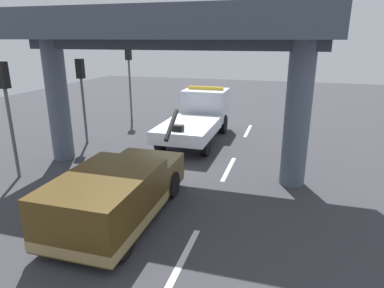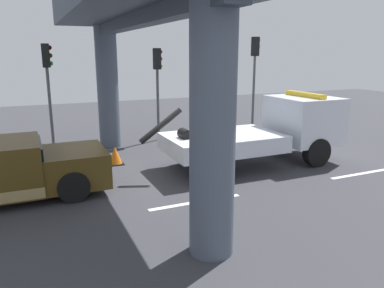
{
  "view_description": "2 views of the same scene",
  "coord_description": "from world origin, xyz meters",
  "px_view_note": "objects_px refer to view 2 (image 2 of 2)",
  "views": [
    {
      "loc": [
        -12.4,
        -4.41,
        4.95
      ],
      "look_at": [
        -0.12,
        -0.83,
        0.94
      ],
      "focal_mm": 31.62,
      "sensor_mm": 36.0,
      "label": 1
    },
    {
      "loc": [
        -3.82,
        -10.7,
        3.83
      ],
      "look_at": [
        0.92,
        0.01,
        0.98
      ],
      "focal_mm": 34.92,
      "sensor_mm": 36.0,
      "label": 2
    }
  ],
  "objects_px": {
    "tow_truck_white": "(271,130)",
    "traffic_cone_orange": "(115,156)",
    "traffic_light_near": "(48,74)",
    "traffic_light_mid": "(255,64)",
    "traffic_light_far": "(158,74)"
  },
  "relations": [
    {
      "from": "traffic_light_near",
      "to": "traffic_light_far",
      "type": "xyz_separation_m",
      "value": [
        4.5,
        -0.0,
        -0.1
      ]
    },
    {
      "from": "traffic_light_mid",
      "to": "traffic_cone_orange",
      "type": "height_order",
      "value": "traffic_light_mid"
    },
    {
      "from": "tow_truck_white",
      "to": "traffic_light_far",
      "type": "distance_m",
      "value": 5.89
    },
    {
      "from": "tow_truck_white",
      "to": "traffic_light_near",
      "type": "relative_size",
      "value": 1.73
    },
    {
      "from": "tow_truck_white",
      "to": "traffic_cone_orange",
      "type": "xyz_separation_m",
      "value": [
        -5.14,
        2.04,
        -0.9
      ]
    },
    {
      "from": "traffic_light_near",
      "to": "traffic_light_far",
      "type": "distance_m",
      "value": 4.5
    },
    {
      "from": "traffic_light_near",
      "to": "traffic_cone_orange",
      "type": "xyz_separation_m",
      "value": [
        1.83,
        -3.02,
        -2.76
      ]
    },
    {
      "from": "tow_truck_white",
      "to": "traffic_cone_orange",
      "type": "bearing_deg",
      "value": 158.39
    },
    {
      "from": "traffic_light_near",
      "to": "traffic_light_far",
      "type": "bearing_deg",
      "value": -0.0
    },
    {
      "from": "traffic_light_mid",
      "to": "traffic_cone_orange",
      "type": "distance_m",
      "value": 8.78
    },
    {
      "from": "tow_truck_white",
      "to": "traffic_light_mid",
      "type": "bearing_deg",
      "value": 63.41
    },
    {
      "from": "traffic_light_far",
      "to": "tow_truck_white",
      "type": "bearing_deg",
      "value": -63.94
    },
    {
      "from": "traffic_cone_orange",
      "to": "traffic_light_far",
      "type": "bearing_deg",
      "value": 48.47
    },
    {
      "from": "traffic_light_near",
      "to": "traffic_light_mid",
      "type": "relative_size",
      "value": 0.91
    },
    {
      "from": "traffic_light_near",
      "to": "traffic_light_far",
      "type": "relative_size",
      "value": 1.04
    }
  ]
}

